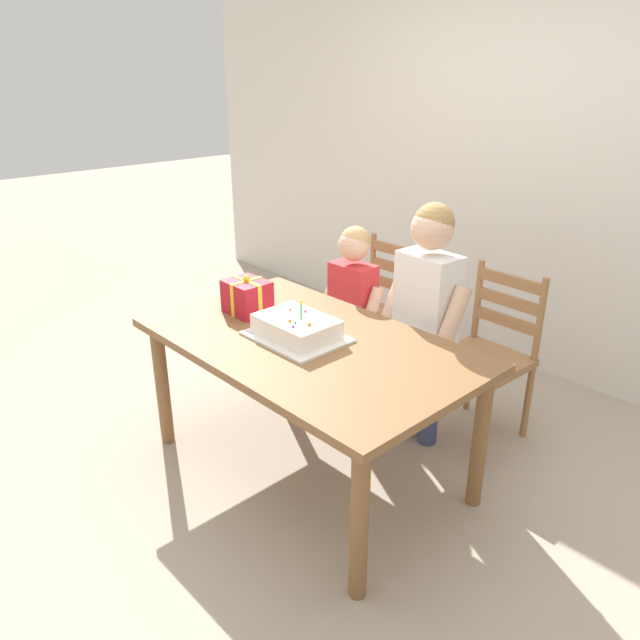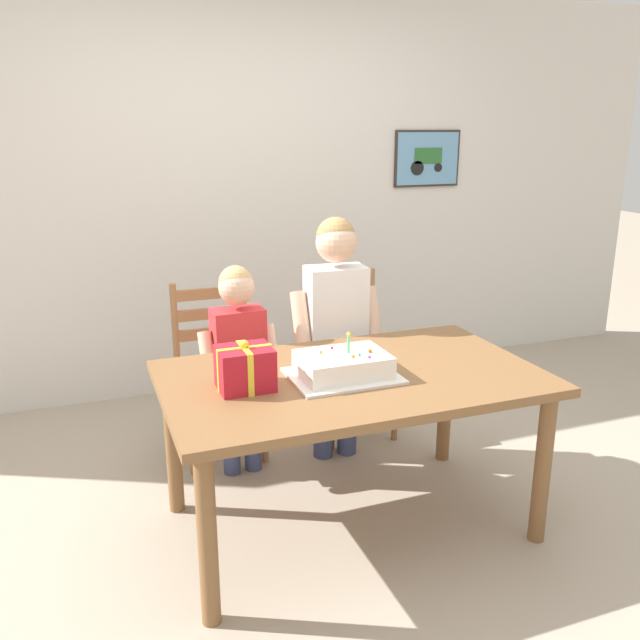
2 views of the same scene
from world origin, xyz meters
The scene contains 9 objects.
ground_plane centered at (0.00, 0.00, 0.00)m, with size 20.00×20.00×0.00m, color tan.
back_wall centered at (0.00, 1.90, 1.30)m, with size 6.40×0.11×2.60m.
dining_table centered at (0.00, 0.00, 0.63)m, with size 1.58×0.94×0.72m.
birthday_cake centered at (-0.05, -0.02, 0.77)m, with size 0.44×0.34×0.19m.
gift_box_red_large centered at (-0.46, 0.00, 0.81)m, with size 0.22×0.19×0.20m.
chair_left centered at (-0.38, 0.92, 0.47)m, with size 0.42×0.42×0.92m.
chair_right centered at (0.39, 0.92, 0.47)m, with size 0.44×0.44×0.92m.
child_older centered at (0.18, 0.64, 0.79)m, with size 0.48×0.28×1.29m.
child_younger centered at (-0.33, 0.64, 0.66)m, with size 0.39×0.23×1.08m.
Camera 2 is at (-1.05, -2.39, 1.72)m, focal length 37.20 mm.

